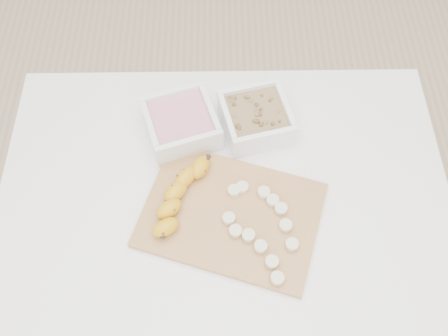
{
  "coord_description": "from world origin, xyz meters",
  "views": [
    {
      "loc": [
        -0.01,
        -0.5,
        1.73
      ],
      "look_at": [
        0.0,
        0.03,
        0.81
      ],
      "focal_mm": 40.0,
      "sensor_mm": 36.0,
      "label": 1
    }
  ],
  "objects_px": {
    "table": "(224,212)",
    "banana": "(179,197)",
    "bowl_granola": "(256,118)",
    "cutting_board": "(231,215)",
    "bowl_yogurt": "(181,124)"
  },
  "relations": [
    {
      "from": "table",
      "to": "cutting_board",
      "type": "relative_size",
      "value": 2.72
    },
    {
      "from": "table",
      "to": "bowl_granola",
      "type": "distance_m",
      "value": 0.23
    },
    {
      "from": "bowl_granola",
      "to": "banana",
      "type": "xyz_separation_m",
      "value": [
        -0.17,
        -0.2,
        -0.0
      ]
    },
    {
      "from": "bowl_granola",
      "to": "cutting_board",
      "type": "distance_m",
      "value": 0.24
    },
    {
      "from": "bowl_granola",
      "to": "banana",
      "type": "relative_size",
      "value": 0.88
    },
    {
      "from": "bowl_granola",
      "to": "bowl_yogurt",
      "type": "bearing_deg",
      "value": -175.46
    },
    {
      "from": "table",
      "to": "banana",
      "type": "xyz_separation_m",
      "value": [
        -0.1,
        -0.02,
        0.13
      ]
    },
    {
      "from": "table",
      "to": "cutting_board",
      "type": "height_order",
      "value": "cutting_board"
    },
    {
      "from": "bowl_granola",
      "to": "cutting_board",
      "type": "bearing_deg",
      "value": -105.08
    },
    {
      "from": "table",
      "to": "banana",
      "type": "height_order",
      "value": "banana"
    },
    {
      "from": "table",
      "to": "bowl_yogurt",
      "type": "height_order",
      "value": "bowl_yogurt"
    },
    {
      "from": "bowl_yogurt",
      "to": "bowl_granola",
      "type": "bearing_deg",
      "value": 4.54
    },
    {
      "from": "table",
      "to": "bowl_granola",
      "type": "bearing_deg",
      "value": 66.57
    },
    {
      "from": "bowl_granola",
      "to": "cutting_board",
      "type": "height_order",
      "value": "bowl_granola"
    },
    {
      "from": "table",
      "to": "cutting_board",
      "type": "distance_m",
      "value": 0.12
    }
  ]
}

